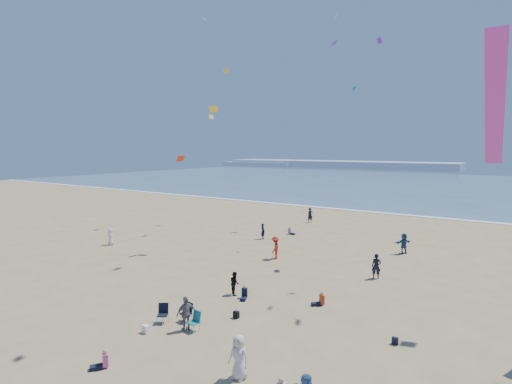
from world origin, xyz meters
The scene contains 12 objects.
ground centered at (0.00, 0.00, 0.00)m, with size 220.00×220.00×0.00m, color tan.
ocean centered at (0.00, 95.00, 0.03)m, with size 220.00×100.00×0.06m, color #476B84.
surf_line centered at (0.00, 45.00, 0.04)m, with size 220.00×1.20×0.08m, color white.
headland_far centered at (-60.00, 170.00, 1.60)m, with size 110.00×20.00×3.20m, color #7A8EA8.
headland_near centered at (-100.00, 165.00, 1.00)m, with size 40.00×14.00×2.00m, color #7A8EA8.
standing_flyers centered at (4.10, 15.35, 0.87)m, with size 34.54×33.73×1.89m.
seated_group centered at (2.22, 8.17, 0.42)m, with size 14.30×28.15×0.84m.
chair_cluster centered at (0.76, 2.75, 0.50)m, with size 2.75×1.57×1.00m.
white_tote centered at (-0.06, 1.13, 0.20)m, with size 0.35×0.20×0.40m, color white.
black_backpack centered at (2.66, 5.08, 0.19)m, with size 0.30×0.22×0.38m, color black.
navy_bag centered at (10.63, 6.88, 0.17)m, with size 0.28×0.18×0.34m, color black.
kites_aloft centered at (9.45, 11.75, 14.02)m, with size 39.57×40.16×30.16m.
Camera 1 is at (15.13, -11.63, 9.18)m, focal length 28.00 mm.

